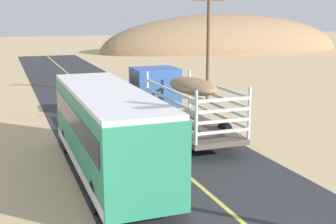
# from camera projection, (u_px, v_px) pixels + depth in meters

# --- Properties ---
(livestock_truck) EXTENTS (2.53, 9.70, 3.02)m
(livestock_truck) POSITION_uv_depth(u_px,v_px,m) (168.00, 94.00, 23.89)
(livestock_truck) COLOR #3359A5
(livestock_truck) RESTS_ON road_surface
(bus) EXTENTS (2.54, 10.00, 3.21)m
(bus) POSITION_uv_depth(u_px,v_px,m) (108.00, 129.00, 16.71)
(bus) COLOR #2D8C66
(bus) RESTS_ON road_surface
(power_pole_mid) EXTENTS (2.20, 0.24, 7.46)m
(power_pole_mid) POSITION_uv_depth(u_px,v_px,m) (208.00, 43.00, 30.64)
(power_pole_mid) COLOR brown
(power_pole_mid) RESTS_ON ground
(distant_hill) EXTENTS (42.31, 16.13, 11.94)m
(distant_hill) POSITION_uv_depth(u_px,v_px,m) (225.00, 51.00, 74.23)
(distant_hill) COLOR #957553
(distant_hill) RESTS_ON ground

